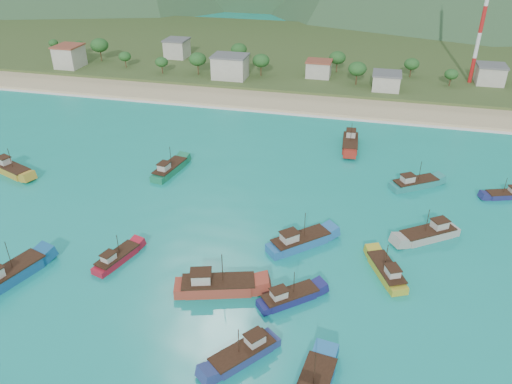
% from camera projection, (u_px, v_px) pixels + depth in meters
% --- Properties ---
extents(ground, '(600.00, 600.00, 0.00)m').
position_uv_depth(ground, '(262.00, 264.00, 82.32)').
color(ground, '#0D8D93').
rests_on(ground, ground).
extents(beach, '(400.00, 18.00, 1.20)m').
position_uv_depth(beach, '(322.00, 105.00, 149.03)').
color(beach, beige).
rests_on(beach, ground).
extents(land, '(400.00, 110.00, 2.40)m').
position_uv_depth(land, '(341.00, 55.00, 200.54)').
color(land, '#385123').
rests_on(land, ground).
extents(surf_line, '(400.00, 2.50, 0.08)m').
position_uv_depth(surf_line, '(318.00, 116.00, 141.01)').
color(surf_line, white).
rests_on(surf_line, ground).
extents(village, '(206.90, 32.74, 7.19)m').
position_uv_depth(village, '(326.00, 70.00, 165.21)').
color(village, beige).
rests_on(village, ground).
extents(vegetation, '(281.50, 25.84, 8.62)m').
position_uv_depth(vegetation, '(299.00, 65.00, 168.67)').
color(vegetation, '#235623').
rests_on(vegetation, ground).
extents(radio_tower, '(1.20, 1.20, 47.52)m').
position_uv_depth(radio_tower, '(486.00, 6.00, 151.74)').
color(radio_tower, red).
rests_on(radio_tower, ground).
extents(boat_1, '(10.88, 10.49, 6.89)m').
position_uv_depth(boat_1, '(300.00, 242.00, 86.28)').
color(boat_1, '#2365A9').
rests_on(boat_1, ground).
extents(boat_3, '(11.02, 9.06, 6.58)m').
position_uv_depth(boat_3, '(429.00, 234.00, 88.35)').
color(boat_3, '#A8A299').
rests_on(boat_3, ground).
extents(boat_4, '(8.58, 9.68, 5.93)m').
position_uv_depth(boat_4, '(244.00, 354.00, 64.76)').
color(boat_4, navy).
rests_on(boat_4, ground).
extents(boat_5, '(7.27, 12.88, 7.30)m').
position_uv_depth(boat_5, '(9.00, 276.00, 78.13)').
color(boat_5, '#17568C').
rests_on(boat_5, ground).
extents(boat_11, '(4.95, 11.23, 6.41)m').
position_uv_depth(boat_11, '(170.00, 170.00, 110.38)').
color(boat_11, '#16744D').
rests_on(boat_11, ground).
extents(boat_14, '(11.70, 7.15, 6.65)m').
position_uv_depth(boat_14, '(11.00, 170.00, 110.19)').
color(boat_14, '#B78F2C').
rests_on(boat_14, ground).
extents(boat_15, '(9.13, 8.32, 5.65)m').
position_uv_depth(boat_15, '(289.00, 298.00, 74.20)').
color(boat_15, navy).
rests_on(boat_15, ground).
extents(boat_16, '(10.61, 8.49, 6.29)m').
position_uv_depth(boat_16, '(415.00, 184.00, 104.68)').
color(boat_16, teal).
rests_on(boat_16, ground).
extents(boat_17, '(5.10, 9.36, 5.30)m').
position_uv_depth(boat_17, '(117.00, 259.00, 82.60)').
color(boat_17, '#AA172A').
rests_on(boat_17, ground).
extents(boat_18, '(8.59, 5.01, 4.87)m').
position_uv_depth(boat_18, '(506.00, 195.00, 101.08)').
color(boat_18, navy).
rests_on(boat_18, ground).
extents(boat_19, '(12.99, 7.14, 7.36)m').
position_uv_depth(boat_19, '(217.00, 286.00, 75.99)').
color(boat_19, '#9D3827').
rests_on(boat_19, ground).
extents(boat_22, '(4.14, 11.99, 6.98)m').
position_uv_depth(boat_22, '(350.00, 144.00, 122.39)').
color(boat_22, maroon).
rests_on(boat_22, ground).
extents(boat_24, '(6.85, 10.16, 5.83)m').
position_uv_depth(boat_24, '(386.00, 272.00, 79.42)').
color(boat_24, gold).
rests_on(boat_24, ground).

